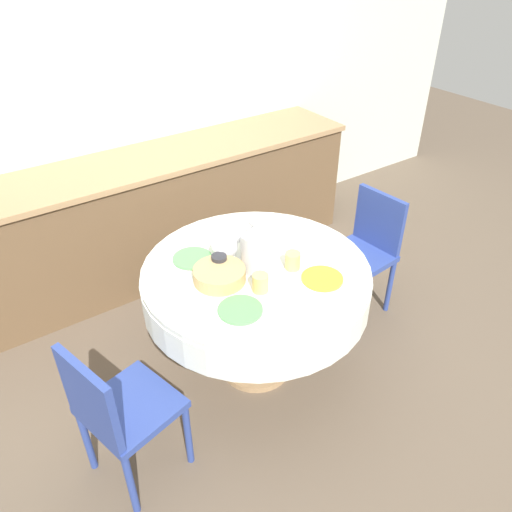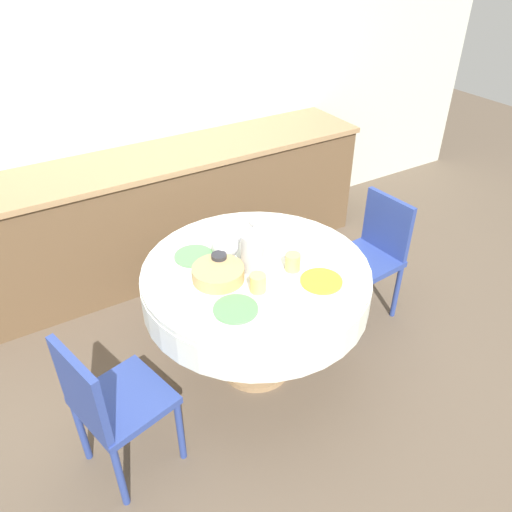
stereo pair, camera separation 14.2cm
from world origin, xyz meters
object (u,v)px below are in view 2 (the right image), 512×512
at_px(chair_left, 372,251).
at_px(teapot, 226,245).
at_px(coffee_carafe, 252,248).
at_px(chair_right, 109,402).

xyz_separation_m(chair_left, teapot, (-1.06, 0.09, 0.36)).
distance_m(chair_left, teapot, 1.12).
bearing_deg(coffee_carafe, chair_right, -165.26).
relative_size(chair_left, chair_right, 1.00).
relative_size(chair_right, teapot, 4.15).
bearing_deg(chair_left, chair_right, 94.67).
bearing_deg(coffee_carafe, teapot, 113.02).
distance_m(chair_left, chair_right, 1.94).
bearing_deg(coffee_carafe, chair_left, 4.45).
height_order(chair_right, coffee_carafe, coffee_carafe).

